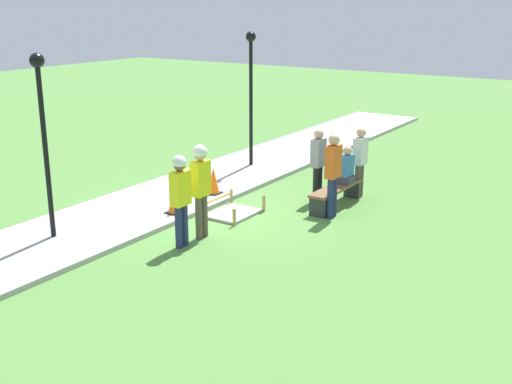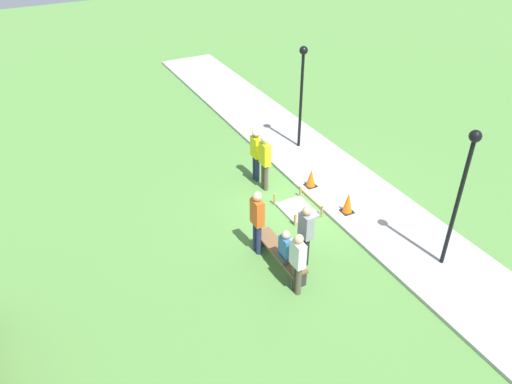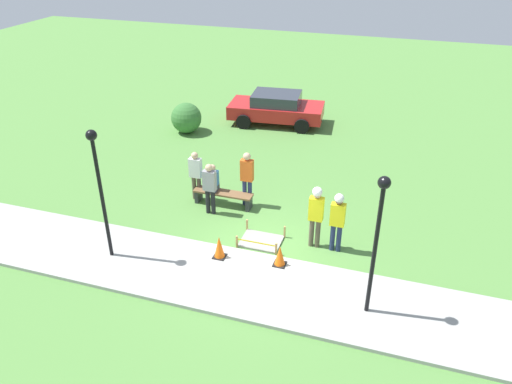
% 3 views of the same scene
% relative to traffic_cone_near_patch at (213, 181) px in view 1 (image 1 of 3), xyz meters
% --- Properties ---
extents(ground_plane, '(60.00, 60.00, 0.00)m').
position_rel_traffic_cone_near_patch_xyz_m(ground_plane, '(1.03, 0.53, -0.42)').
color(ground_plane, '#51843D').
extents(sidewalk, '(28.00, 2.63, 0.10)m').
position_rel_traffic_cone_near_patch_xyz_m(sidewalk, '(1.03, -0.79, -0.37)').
color(sidewalk, '#9E9E99').
rests_on(sidewalk, ground_plane).
extents(wet_concrete_patch, '(1.22, 0.95, 0.38)m').
position_rel_traffic_cone_near_patch_xyz_m(wet_concrete_patch, '(0.83, 1.15, -0.38)').
color(wet_concrete_patch, gray).
rests_on(wet_concrete_patch, ground_plane).
extents(traffic_cone_near_patch, '(0.34, 0.34, 0.65)m').
position_rel_traffic_cone_near_patch_xyz_m(traffic_cone_near_patch, '(0.00, 0.00, 0.00)').
color(traffic_cone_near_patch, black).
rests_on(traffic_cone_near_patch, sidewalk).
extents(traffic_cone_far_patch, '(0.34, 0.34, 0.59)m').
position_rel_traffic_cone_near_patch_xyz_m(traffic_cone_far_patch, '(1.67, 0.17, -0.03)').
color(traffic_cone_far_patch, black).
rests_on(traffic_cone_far_patch, sidewalk).
extents(park_bench, '(1.96, 0.44, 0.48)m').
position_rel_traffic_cone_near_patch_xyz_m(park_bench, '(-0.98, 2.81, -0.07)').
color(park_bench, '#2D2D33').
rests_on(park_bench, ground_plane).
extents(person_seated_on_bench, '(0.36, 0.44, 0.89)m').
position_rel_traffic_cone_near_patch_xyz_m(person_seated_on_bench, '(-1.35, 2.86, 0.41)').
color(person_seated_on_bench, '#383D47').
rests_on(person_seated_on_bench, park_bench).
extents(worker_supervisor, '(0.40, 0.26, 1.82)m').
position_rel_traffic_cone_near_patch_xyz_m(worker_supervisor, '(2.94, 1.43, 0.67)').
color(worker_supervisor, navy).
rests_on(worker_supervisor, ground_plane).
extents(worker_assistant, '(0.40, 0.28, 1.92)m').
position_rel_traffic_cone_near_patch_xyz_m(worker_assistant, '(2.33, 1.45, 0.74)').
color(worker_assistant, brown).
rests_on(worker_assistant, ground_plane).
extents(bystander_in_orange_shirt, '(0.40, 0.24, 1.87)m').
position_rel_traffic_cone_near_patch_xyz_m(bystander_in_orange_shirt, '(-0.24, 3.07, 0.65)').
color(bystander_in_orange_shirt, navy).
rests_on(bystander_in_orange_shirt, ground_plane).
extents(bystander_in_gray_shirt, '(0.40, 0.22, 1.70)m').
position_rel_traffic_cone_near_patch_xyz_m(bystander_in_gray_shirt, '(-1.97, 2.93, 0.54)').
color(bystander_in_gray_shirt, brown).
rests_on(bystander_in_gray_shirt, ground_plane).
extents(bystander_in_white_shirt, '(0.40, 0.23, 1.73)m').
position_rel_traffic_cone_near_patch_xyz_m(bystander_in_white_shirt, '(-1.18, 2.22, 0.56)').
color(bystander_in_white_shirt, black).
rests_on(bystander_in_white_shirt, ground_plane).
extents(lamppost_near, '(0.28, 0.28, 3.58)m').
position_rel_traffic_cone_near_patch_xyz_m(lamppost_near, '(4.11, -0.90, 2.05)').
color(lamppost_near, black).
rests_on(lamppost_near, sidewalk).
extents(lamppost_far, '(0.28, 0.28, 3.70)m').
position_rel_traffic_cone_near_patch_xyz_m(lamppost_far, '(-2.89, -0.82, 2.12)').
color(lamppost_far, black).
rests_on(lamppost_far, sidewalk).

